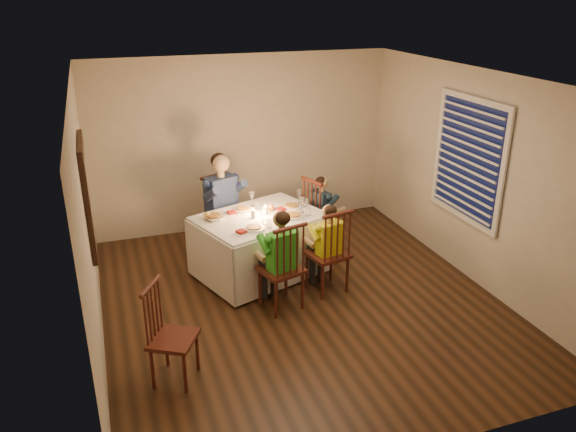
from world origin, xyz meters
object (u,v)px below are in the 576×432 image
object	(u,v)px
chair_adult	(225,251)
chair_end	(321,250)
child_green	(281,306)
chair_near_left	(281,306)
serving_bowl	(214,218)
chair_near_right	(326,289)
child_teal	(321,250)
chair_extra	(177,378)
dining_table	(260,233)
child_yellow	(326,289)
adult	(225,251)

from	to	relation	value
chair_adult	chair_end	size ratio (longest dim) A/B	1.00
child_green	chair_near_left	bearing A→B (deg)	165.42
chair_end	serving_bowl	distance (m)	1.81
chair_near_right	child_teal	size ratio (longest dim) A/B	0.99
chair_near_right	chair_extra	xyz separation A→B (m)	(-2.01, -1.10, 0.00)
chair_adult	child_teal	size ratio (longest dim) A/B	0.99
child_teal	chair_near_left	bearing A→B (deg)	122.78
chair_near_left	chair_extra	xyz separation A→B (m)	(-1.36, -0.91, 0.00)
chair_near_left	chair_extra	size ratio (longest dim) A/B	1.09
dining_table	chair_extra	distance (m)	2.33
child_green	chair_near_right	bearing A→B (deg)	-178.14
serving_bowl	chair_end	bearing A→B (deg)	11.56
dining_table	chair_end	xyz separation A→B (m)	(1.01, 0.38, -0.57)
child_green	child_teal	world-z (taller)	child_green
serving_bowl	child_green	bearing A→B (deg)	-59.67
chair_end	serving_bowl	size ratio (longest dim) A/B	4.79
chair_near_left	child_green	world-z (taller)	child_green
dining_table	child_teal	world-z (taller)	dining_table
child_yellow	serving_bowl	bearing A→B (deg)	-43.44
chair_near_right	serving_bowl	bearing A→B (deg)	-43.44
chair_near_right	chair_extra	world-z (taller)	chair_near_right
chair_near_right	child_yellow	bearing A→B (deg)	180.00
chair_near_right	adult	xyz separation A→B (m)	(-0.93, 1.48, 0.00)
dining_table	chair_end	world-z (taller)	dining_table
chair_end	chair_near_right	bearing A→B (deg)	142.76
chair_end	child_teal	world-z (taller)	child_teal
chair_near_left	serving_bowl	bearing A→B (deg)	-74.25
dining_table	child_teal	distance (m)	1.22
chair_adult	chair_near_left	xyz separation A→B (m)	(0.28, -1.68, 0.00)
child_teal	serving_bowl	xyz separation A→B (m)	(-1.57, -0.32, 0.83)
chair_near_left	child_green	bearing A→B (deg)	-14.58
chair_near_right	chair_near_left	bearing A→B (deg)	4.85
chair_adult	chair_near_left	world-z (taller)	same
adult	child_teal	world-z (taller)	adult
child_yellow	child_teal	xyz separation A→B (m)	(0.37, 1.07, 0.00)
chair_near_right	child_teal	distance (m)	1.13
dining_table	chair_end	distance (m)	1.22
chair_near_left	adult	xyz separation A→B (m)	(-0.28, 1.68, 0.00)
child_teal	serving_bowl	distance (m)	1.81
dining_table	child_yellow	bearing A→B (deg)	-66.35
dining_table	chair_near_right	size ratio (longest dim) A/B	1.66
chair_extra	child_yellow	xyz separation A→B (m)	(2.01, 1.10, 0.00)
chair_near_left	chair_near_right	distance (m)	0.68
chair_end	child_green	size ratio (longest dim) A/B	0.91
adult	chair_end	bearing A→B (deg)	-39.13
chair_near_left	child_teal	world-z (taller)	child_teal
chair_extra	child_teal	size ratio (longest dim) A/B	0.91
chair_near_left	chair_adult	bearing A→B (deg)	-95.23
chair_near_left	serving_bowl	world-z (taller)	serving_bowl
chair_extra	serving_bowl	xyz separation A→B (m)	(0.80, 1.85, 0.83)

